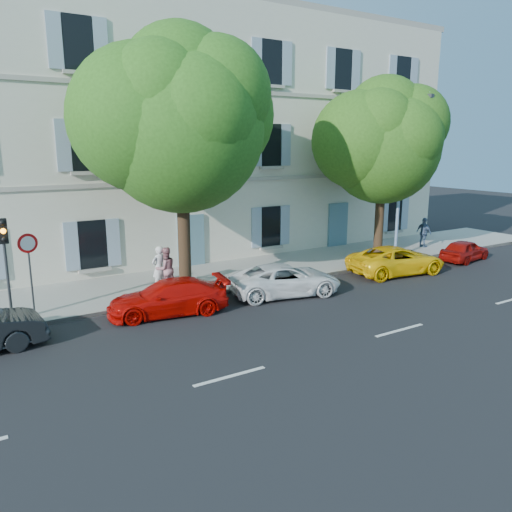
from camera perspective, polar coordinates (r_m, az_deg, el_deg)
ground at (r=19.00m, az=7.17°, el=-4.71°), size 90.00×90.00×0.00m
sidewalk at (r=22.48m, az=0.08°, el=-1.67°), size 36.00×4.50×0.15m
kerb at (r=20.73m, az=3.24°, el=-2.92°), size 36.00×0.16×0.16m
building at (r=26.84m, az=-6.56°, el=13.35°), size 28.00×7.00×12.00m
car_red_coupe at (r=17.15m, az=-10.01°, el=-4.68°), size 4.28×2.33×1.18m
car_white_coupe at (r=19.05m, az=3.36°, el=-2.72°), size 4.63×2.87×1.19m
car_yellow_supercar at (r=22.97m, az=15.76°, el=-0.45°), size 4.68×2.63×1.24m
car_red_hatchback at (r=26.62m, az=22.75°, el=0.61°), size 3.29×1.76×1.07m
tree_left at (r=18.57m, az=-8.61°, el=14.15°), size 6.03×6.03×9.35m
tree_right at (r=25.09m, az=14.33°, el=11.96°), size 5.41×5.41×8.34m
traffic_light at (r=17.19m, az=-26.79°, el=0.85°), size 0.26×0.37×3.29m
road_sign at (r=17.55m, az=-24.52°, el=-0.09°), size 0.62×0.18×2.73m
street_lamp at (r=24.98m, az=16.45°, el=9.63°), size 0.30×1.66×7.75m
pedestrian_a at (r=19.49m, az=-11.01°, el=-1.35°), size 0.71×0.56×1.71m
pedestrian_b at (r=19.33m, az=-10.28°, el=-1.47°), size 0.86×0.69×1.68m
pedestrian_c at (r=28.60m, az=18.64°, el=2.57°), size 0.40×0.95×1.61m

